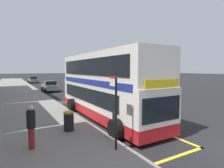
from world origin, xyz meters
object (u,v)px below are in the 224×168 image
object	(u,v)px
parked_car_grey_kerbside	(33,80)
parked_car_grey_behind	(72,82)
bus_stop_sign	(115,107)
double_decker_bus	(104,88)
pedestrian_waiting_near_sign	(31,125)
parked_car_grey_ahead	(50,86)
litter_bin	(69,121)

from	to	relation	value
parked_car_grey_kerbside	parked_car_grey_behind	distance (m)	13.68
parked_car_grey_behind	bus_stop_sign	bearing A→B (deg)	-103.08
double_decker_bus	pedestrian_waiting_near_sign	xyz separation A→B (m)	(-5.03, -3.32, -0.94)
pedestrian_waiting_near_sign	parked_car_grey_ahead	bearing A→B (deg)	76.94
double_decker_bus	parked_car_grey_ahead	xyz separation A→B (m)	(-0.24, 17.31, -1.26)
litter_bin	parked_car_grey_kerbside	bearing A→B (deg)	85.91
parked_car_grey_kerbside	litter_bin	bearing A→B (deg)	-94.54
parked_car_grey_ahead	litter_bin	bearing A→B (deg)	-95.59
parked_car_grey_ahead	litter_bin	size ratio (longest dim) A/B	4.20
pedestrian_waiting_near_sign	bus_stop_sign	bearing A→B (deg)	-30.04
parked_car_grey_ahead	bus_stop_sign	bearing A→B (deg)	-92.00
bus_stop_sign	litter_bin	size ratio (longest dim) A/B	2.93
parked_car_grey_behind	pedestrian_waiting_near_sign	distance (m)	29.86
parked_car_grey_ahead	parked_car_grey_behind	distance (m)	9.27
double_decker_bus	pedestrian_waiting_near_sign	world-z (taller)	double_decker_bus
litter_bin	bus_stop_sign	bearing A→B (deg)	-72.79
pedestrian_waiting_near_sign	parked_car_grey_kerbside	bearing A→B (deg)	83.32
double_decker_bus	parked_car_grey_ahead	world-z (taller)	double_decker_bus
parked_car_grey_ahead	pedestrian_waiting_near_sign	distance (m)	21.18
parked_car_grey_kerbside	pedestrian_waiting_near_sign	distance (m)	40.70
parked_car_grey_kerbside	parked_car_grey_ahead	world-z (taller)	same
bus_stop_sign	litter_bin	bearing A→B (deg)	107.21
parked_car_grey_ahead	parked_car_grey_behind	size ratio (longest dim) A/B	1.00
double_decker_bus	bus_stop_sign	distance (m)	5.44
bus_stop_sign	parked_car_grey_kerbside	distance (m)	42.15
parked_car_grey_ahead	parked_car_grey_behind	xyz separation A→B (m)	(5.64, 7.35, 0.00)
parked_car_grey_kerbside	bus_stop_sign	bearing A→B (deg)	-92.94
double_decker_bus	bus_stop_sign	xyz separation A→B (m)	(-2.13, -5.00, -0.23)
parked_car_grey_behind	pedestrian_waiting_near_sign	xyz separation A→B (m)	(-10.43, -27.98, 0.32)
bus_stop_sign	parked_car_grey_ahead	world-z (taller)	bus_stop_sign
parked_car_grey_ahead	pedestrian_waiting_near_sign	world-z (taller)	pedestrian_waiting_near_sign
double_decker_bus	parked_car_grey_kerbside	size ratio (longest dim) A/B	2.59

